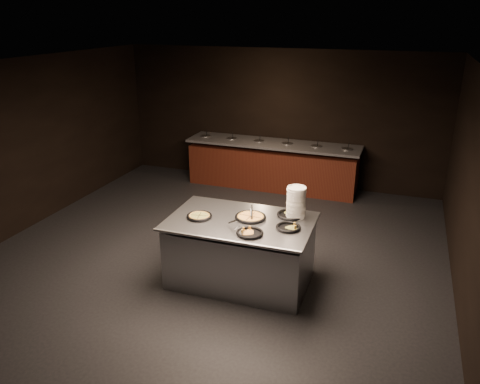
{
  "coord_description": "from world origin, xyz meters",
  "views": [
    {
      "loc": [
        2.6,
        -5.72,
        3.58
      ],
      "look_at": [
        0.44,
        0.3,
        1.12
      ],
      "focal_mm": 35.0,
      "sensor_mm": 36.0,
      "label": 1
    }
  ],
  "objects": [
    {
      "name": "server_left",
      "position": [
        0.75,
        -0.13,
        1.02
      ],
      "size": [
        0.19,
        0.32,
        0.17
      ],
      "rotation": [
        0.0,
        0.0,
        2.04
      ],
      "color": "#B4B6BB",
      "rests_on": "serving_counter"
    },
    {
      "name": "plate_stack",
      "position": [
        1.33,
        0.08,
        1.16
      ],
      "size": [
        0.26,
        0.26,
        0.44
      ],
      "primitive_type": "cylinder",
      "color": "white",
      "rests_on": "serving_counter"
    },
    {
      "name": "room",
      "position": [
        0.0,
        0.0,
        1.45
      ],
      "size": [
        7.02,
        8.02,
        2.92
      ],
      "color": "black",
      "rests_on": "ground"
    },
    {
      "name": "pan_veggie_slices",
      "position": [
        1.33,
        -0.31,
        0.96
      ],
      "size": [
        0.33,
        0.33,
        0.04
      ],
      "rotation": [
        0.0,
        0.0,
        -0.14
      ],
      "color": "black",
      "rests_on": "serving_counter"
    },
    {
      "name": "pan_cheese_slices_b",
      "position": [
        0.91,
        -0.64,
        0.96
      ],
      "size": [
        0.35,
        0.35,
        0.04
      ],
      "rotation": [
        0.0,
        0.0,
        1.9
      ],
      "color": "black",
      "rests_on": "serving_counter"
    },
    {
      "name": "server_right",
      "position": [
        0.69,
        -0.59,
        1.03
      ],
      "size": [
        0.31,
        0.24,
        0.17
      ],
      "rotation": [
        0.0,
        0.0,
        -0.57
      ],
      "color": "#B4B6BB",
      "rests_on": "serving_counter"
    },
    {
      "name": "pan_cheese_slices_a",
      "position": [
        1.26,
        0.09,
        0.96
      ],
      "size": [
        0.38,
        0.38,
        0.04
      ],
      "rotation": [
        0.0,
        0.0,
        0.57
      ],
      "color": "black",
      "rests_on": "serving_counter"
    },
    {
      "name": "pan_veggie_whole",
      "position": [
        0.08,
        -0.37,
        0.96
      ],
      "size": [
        0.35,
        0.35,
        0.04
      ],
      "rotation": [
        0.0,
        0.0,
        0.2
      ],
      "color": "black",
      "rests_on": "serving_counter"
    },
    {
      "name": "salad_bar",
      "position": [
        0.0,
        3.56,
        0.44
      ],
      "size": [
        3.7,
        0.83,
        1.18
      ],
      "color": "#532313",
      "rests_on": "ground"
    },
    {
      "name": "pan_cheese_whole",
      "position": [
        0.76,
        -0.16,
        0.96
      ],
      "size": [
        0.43,
        0.43,
        0.04
      ],
      "rotation": [
        0.0,
        0.0,
        -0.09
      ],
      "color": "black",
      "rests_on": "serving_counter"
    },
    {
      "name": "serving_counter",
      "position": [
        0.65,
        -0.26,
        0.45
      ],
      "size": [
        1.98,
        1.28,
        0.94
      ],
      "rotation": [
        0.0,
        0.0,
        0.02
      ],
      "color": "#B4B6BB",
      "rests_on": "ground"
    }
  ]
}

